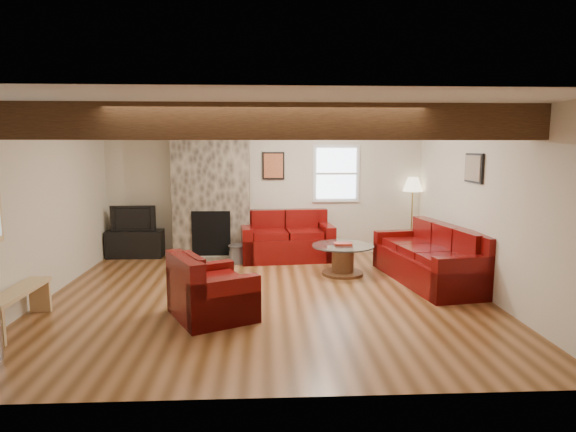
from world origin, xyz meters
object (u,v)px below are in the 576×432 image
at_px(sofa_three, 429,254).
at_px(television, 134,218).
at_px(armchair_red, 212,285).
at_px(floor_lamp, 413,189).
at_px(tv_cabinet, 135,244).
at_px(loveseat, 287,236).
at_px(coffee_table, 343,260).

distance_m(sofa_three, television, 5.30).
xyz_separation_m(armchair_red, floor_lamp, (3.46, 3.34, 0.88)).
relative_size(sofa_three, tv_cabinet, 2.17).
distance_m(sofa_three, loveseat, 2.65).
xyz_separation_m(armchair_red, television, (-1.79, 3.32, 0.36)).
bearing_deg(floor_lamp, coffee_table, -136.93).
xyz_separation_m(sofa_three, television, (-4.93, 1.91, 0.32)).
bearing_deg(armchair_red, television, 1.72).
distance_m(armchair_red, floor_lamp, 4.89).
xyz_separation_m(sofa_three, armchair_red, (-3.14, -1.40, -0.04)).
distance_m(coffee_table, tv_cabinet, 3.96).
relative_size(sofa_three, loveseat, 1.34).
xyz_separation_m(loveseat, tv_cabinet, (-2.83, 0.30, -0.18)).
relative_size(armchair_red, tv_cabinet, 0.95).
height_order(armchair_red, tv_cabinet, armchair_red).
bearing_deg(floor_lamp, tv_cabinet, -179.78).
bearing_deg(loveseat, floor_lamp, 2.45).
distance_m(loveseat, television, 2.86).
relative_size(coffee_table, tv_cabinet, 0.98).
relative_size(loveseat, armchair_red, 1.71).
height_order(sofa_three, floor_lamp, floor_lamp).
bearing_deg(floor_lamp, television, -179.78).
height_order(sofa_three, loveseat, loveseat).
xyz_separation_m(coffee_table, television, (-3.69, 1.44, 0.50)).
bearing_deg(tv_cabinet, floor_lamp, 0.22).
height_order(coffee_table, tv_cabinet, coffee_table).
bearing_deg(coffee_table, floor_lamp, 43.07).
distance_m(coffee_table, floor_lamp, 2.37).
distance_m(armchair_red, tv_cabinet, 3.77).
bearing_deg(armchair_red, sofa_three, -92.58).
distance_m(loveseat, floor_lamp, 2.58).
bearing_deg(armchair_red, floor_lamp, -72.67).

